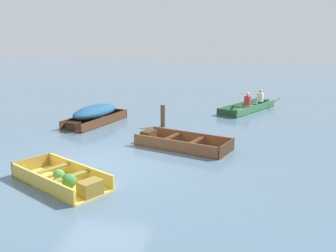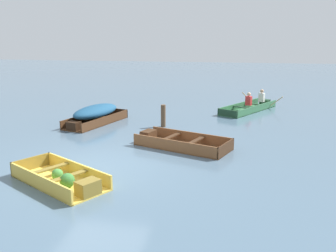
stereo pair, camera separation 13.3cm
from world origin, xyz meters
name	(u,v)px [view 2 (the right image)]	position (x,y,z in m)	size (l,w,h in m)	color
ground_plane	(98,165)	(0.00, 0.00, 0.00)	(80.00, 80.00, 0.00)	slate
dinghy_yellow_foreground	(63,179)	(-0.35, -1.49, 0.15)	(2.91, 2.37, 0.40)	#E5BC47
skiff_dark_varnish_near_moored	(95,113)	(-1.93, 4.80, 0.43)	(1.92, 3.28, 0.77)	#4C2D19
skiff_wooden_brown_mid_moored	(179,143)	(1.95, 2.22, 0.13)	(3.30, 2.23, 0.38)	brown
rowboat_green_with_crew	(251,107)	(4.45, 8.84, 0.17)	(3.05, 3.77, 0.90)	#387047
mooring_post	(163,116)	(0.92, 4.79, 0.44)	(0.19, 0.19, 0.89)	brown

